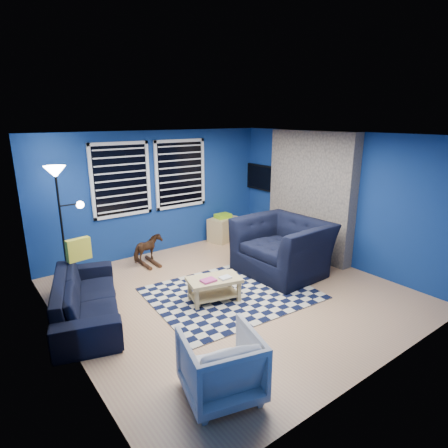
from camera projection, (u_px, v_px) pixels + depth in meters
The scene contains 18 objects.
floor at pixel (231, 293), 6.06m from camera, with size 5.00×5.00×0.00m, color tan.
ceiling at pixel (232, 135), 5.37m from camera, with size 5.00×5.00×0.00m, color white.
wall_back at pixel (157, 193), 7.65m from camera, with size 5.00×5.00×0.00m, color navy.
wall_left at pixel (60, 253), 4.28m from camera, with size 5.00×5.00×0.00m, color navy.
wall_right at pixel (335, 198), 7.15m from camera, with size 5.00×5.00×0.00m, color navy.
fireplace at pixel (310, 198), 7.47m from camera, with size 0.65×2.00×2.50m.
window_left at pixel (121, 180), 7.09m from camera, with size 1.17×0.06×1.42m.
window_right at pixel (181, 174), 7.84m from camera, with size 1.17×0.06×1.42m.
tv at pixel (262, 178), 8.62m from camera, with size 0.07×1.00×0.58m.
rug at pixel (231, 293), 6.05m from camera, with size 2.50×2.00×0.02m, color black.
sofa at pixel (86, 298), 5.26m from camera, with size 0.82×2.10×0.61m, color black.
armchair_big at pixel (282, 247), 6.75m from camera, with size 1.32×1.51×0.98m, color black.
armchair_bent at pixel (221, 365), 3.76m from camera, with size 0.75×0.77×0.70m, color gray.
rocking_horse at pixel (148, 249), 7.16m from camera, with size 0.60×0.27×0.50m, color #462616.
coffee_table at pixel (214, 284), 5.73m from camera, with size 0.89×0.65×0.40m.
cabinet at pixel (223, 229), 8.58m from camera, with size 0.75×0.60×0.63m.
floor_lamp at pixel (59, 189), 6.00m from camera, with size 0.55×0.34×2.01m.
throw_pillow at pixel (79, 249), 5.76m from camera, with size 0.37×0.11×0.35m, color yellow.
Camera 1 is at (-3.39, -4.35, 2.76)m, focal length 30.00 mm.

